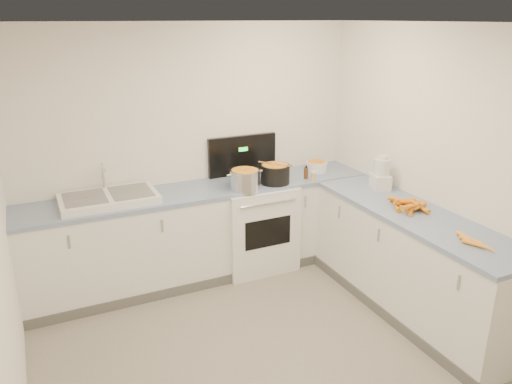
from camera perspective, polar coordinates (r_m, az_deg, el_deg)
name	(u,v)px	position (r m, az deg, el deg)	size (l,w,h in m)	color
floor	(282,372)	(4.01, 2.97, -19.88)	(3.50, 4.00, 0.00)	gray
ceiling	(289,23)	(3.11, 3.81, 18.68)	(3.50, 4.00, 0.00)	white
wall_back	(192,151)	(5.12, -7.36, 4.67)	(3.50, 2.50, 0.00)	white
wall_right	(475,184)	(4.43, 23.72, 0.81)	(4.00, 2.50, 0.00)	white
counter_back	(204,232)	(5.10, -5.94, -4.59)	(3.50, 0.62, 0.94)	white
counter_right	(411,262)	(4.70, 17.25, -7.64)	(0.62, 2.20, 0.94)	white
stove	(254,223)	(5.28, -0.24, -3.60)	(0.76, 0.65, 1.36)	white
sink	(109,198)	(4.73, -16.49, -0.69)	(0.86, 0.52, 0.31)	white
steel_pot	(245,181)	(4.87, -1.27, 1.32)	(0.29, 0.29, 0.21)	silver
black_pot	(275,175)	(5.05, 2.20, 1.95)	(0.29, 0.29, 0.21)	black
wooden_spoon	(275,164)	(5.01, 2.21, 3.21)	(0.02, 0.02, 0.38)	#AD7A47
mixing_bowl	(317,166)	(5.49, 6.93, 2.92)	(0.24, 0.24, 0.11)	white
extract_bottle	(306,173)	(5.22, 5.74, 2.15)	(0.05, 0.05, 0.12)	#593319
spice_jar	(313,177)	(5.15, 6.56, 1.72)	(0.05, 0.05, 0.09)	#E5B266
food_processor	(381,175)	(5.01, 14.11, 1.93)	(0.22, 0.24, 0.33)	white
carrot_pile	(408,204)	(4.61, 17.00, -1.31)	(0.35, 0.41, 0.09)	orange
peeled_carrots	(475,242)	(4.05, 23.73, -5.27)	(0.12, 0.37, 0.04)	orange
peelings	(83,197)	(4.70, -19.16, -0.59)	(0.25, 0.29, 0.01)	tan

